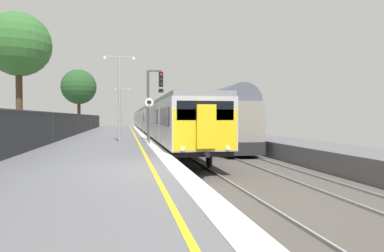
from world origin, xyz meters
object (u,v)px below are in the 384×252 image
(speed_limit_sign, at_px, (149,114))
(background_tree_right, at_px, (19,46))
(background_tree_centre, at_px, (79,88))
(commuter_train_at_platform, at_px, (151,120))
(platform_lamp_mid, at_px, (119,91))
(platform_lamp_far, at_px, (122,105))
(freight_train_adjacent_track, at_px, (199,117))
(signal_gantry, at_px, (152,96))

(speed_limit_sign, xyz_separation_m, background_tree_right, (-8.29, 4.15, 4.53))
(background_tree_centre, bearing_deg, background_tree_right, -92.55)
(commuter_train_at_platform, height_order, background_tree_centre, background_tree_centre)
(platform_lamp_mid, relative_size, platform_lamp_far, 1.02)
(commuter_train_at_platform, xyz_separation_m, background_tree_right, (-10.13, -20.33, 5.01))
(speed_limit_sign, distance_m, background_tree_centre, 27.74)
(freight_train_adjacent_track, xyz_separation_m, signal_gantry, (-5.47, -10.84, 1.39))
(background_tree_right, bearing_deg, signal_gantry, -11.29)
(freight_train_adjacent_track, distance_m, background_tree_right, 17.47)
(platform_lamp_mid, height_order, platform_lamp_far, platform_lamp_mid)
(freight_train_adjacent_track, xyz_separation_m, speed_limit_sign, (-5.85, -13.26, 0.20))
(signal_gantry, height_order, platform_lamp_far, platform_lamp_far)
(signal_gantry, xyz_separation_m, background_tree_centre, (-7.68, 24.10, 2.44))
(commuter_train_at_platform, xyz_separation_m, background_tree_centre, (-9.14, 2.04, 4.11))
(speed_limit_sign, distance_m, platform_lamp_mid, 2.96)
(platform_lamp_far, bearing_deg, background_tree_centre, 161.04)
(background_tree_right, bearing_deg, platform_lamp_far, 72.29)
(background_tree_centre, height_order, background_tree_right, background_tree_right)
(platform_lamp_mid, distance_m, background_tree_centre, 25.37)
(background_tree_centre, relative_size, background_tree_right, 0.92)
(signal_gantry, xyz_separation_m, background_tree_right, (-8.67, 1.73, 3.34))
(platform_lamp_far, distance_m, background_tree_centre, 6.26)
(platform_lamp_mid, distance_m, background_tree_right, 7.56)
(platform_lamp_far, bearing_deg, commuter_train_at_platform, -2.20)
(freight_train_adjacent_track, height_order, background_tree_right, background_tree_right)
(freight_train_adjacent_track, relative_size, speed_limit_sign, 10.33)
(freight_train_adjacent_track, height_order, signal_gantry, signal_gantry)
(signal_gantry, bearing_deg, background_tree_centre, 107.67)
(platform_lamp_far, height_order, background_tree_right, background_tree_right)
(platform_lamp_far, bearing_deg, background_tree_right, -107.71)
(speed_limit_sign, bearing_deg, commuter_train_at_platform, 85.69)
(platform_lamp_far, xyz_separation_m, background_tree_right, (-6.54, -20.47, 3.10))
(platform_lamp_mid, bearing_deg, speed_limit_sign, -46.54)
(platform_lamp_far, bearing_deg, freight_train_adjacent_track, -56.20)
(freight_train_adjacent_track, bearing_deg, background_tree_centre, 134.75)
(freight_train_adjacent_track, relative_size, platform_lamp_far, 5.28)
(signal_gantry, height_order, background_tree_centre, background_tree_centre)
(platform_lamp_mid, xyz_separation_m, background_tree_centre, (-5.54, 24.67, 2.13))
(freight_train_adjacent_track, relative_size, platform_lamp_mid, 5.16)
(background_tree_centre, bearing_deg, commuter_train_at_platform, -12.59)
(background_tree_centre, bearing_deg, freight_train_adjacent_track, -45.25)
(commuter_train_at_platform, bearing_deg, signal_gantry, -93.79)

